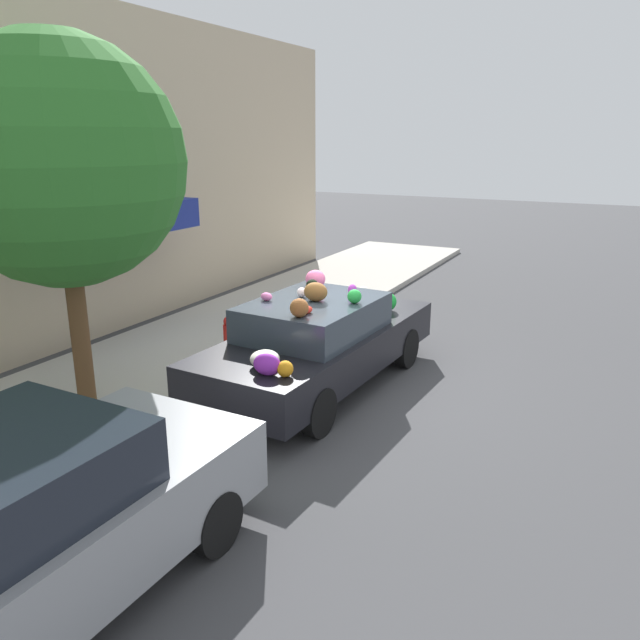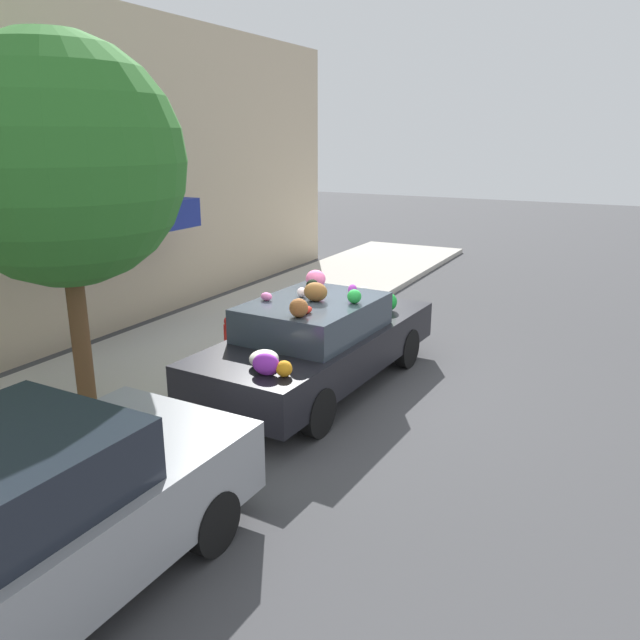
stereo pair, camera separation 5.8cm
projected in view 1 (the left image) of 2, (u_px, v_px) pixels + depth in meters
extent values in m
plane|color=#424244|center=(322.00, 386.00, 9.42)|extent=(60.00, 60.00, 0.00)
cube|color=#B2ADA3|center=(180.00, 355.00, 10.58)|extent=(24.00, 3.20, 0.13)
cube|color=#C6B293|center=(66.00, 176.00, 10.74)|extent=(18.00, 0.30, 5.94)
cube|color=navy|center=(120.00, 220.00, 11.17)|extent=(3.41, 0.90, 0.55)
cylinder|color=brown|center=(80.00, 330.00, 8.13)|extent=(0.24, 0.24, 2.14)
sphere|color=#2D7228|center=(60.00, 162.00, 7.52)|extent=(3.04, 3.04, 3.04)
cylinder|color=red|center=(230.00, 341.00, 10.21)|extent=(0.20, 0.20, 0.55)
sphere|color=red|center=(229.00, 321.00, 10.12)|extent=(0.18, 0.18, 0.18)
cube|color=black|center=(320.00, 348.00, 9.26)|extent=(4.65, 1.99, 0.58)
cube|color=#333D47|center=(314.00, 317.00, 8.96)|extent=(2.13, 1.65, 0.48)
cylinder|color=black|center=(321.00, 333.00, 10.90)|extent=(0.65, 0.21, 0.64)
cylinder|color=black|center=(406.00, 348.00, 10.13)|extent=(0.65, 0.21, 0.64)
cylinder|color=black|center=(218.00, 387.00, 8.55)|extent=(0.65, 0.21, 0.64)
cylinder|color=black|center=(319.00, 412.00, 7.78)|extent=(0.65, 0.21, 0.64)
sphere|color=white|center=(364.00, 293.00, 10.81)|extent=(0.30, 0.30, 0.23)
ellipsoid|color=white|center=(265.00, 359.00, 7.67)|extent=(0.46, 0.44, 0.21)
sphere|color=green|center=(354.00, 296.00, 8.72)|extent=(0.20, 0.20, 0.20)
ellipsoid|color=brown|center=(316.00, 292.00, 8.82)|extent=(0.30, 0.37, 0.27)
ellipsoid|color=#AD3CBB|center=(352.00, 290.00, 9.15)|extent=(0.18, 0.17, 0.17)
ellipsoid|color=pink|center=(266.00, 297.00, 8.87)|extent=(0.13, 0.18, 0.12)
ellipsoid|color=red|center=(307.00, 310.00, 8.22)|extent=(0.21, 0.16, 0.10)
ellipsoid|color=purple|center=(267.00, 364.00, 7.39)|extent=(0.25, 0.37, 0.27)
sphere|color=orange|center=(285.00, 369.00, 7.35)|extent=(0.24, 0.24, 0.20)
sphere|color=green|center=(387.00, 302.00, 10.11)|extent=(0.41, 0.41, 0.31)
sphere|color=white|center=(302.00, 292.00, 9.05)|extent=(0.20, 0.20, 0.14)
sphere|color=black|center=(312.00, 285.00, 9.37)|extent=(0.19, 0.19, 0.19)
ellipsoid|color=pink|center=(315.00, 279.00, 9.59)|extent=(0.34, 0.37, 0.28)
sphere|color=brown|center=(299.00, 308.00, 8.04)|extent=(0.35, 0.35, 0.25)
cube|color=gray|center=(31.00, 535.00, 4.86)|extent=(3.97, 1.91, 0.70)
cube|color=#1E232D|center=(1.00, 475.00, 4.55)|extent=(1.80, 1.65, 0.53)
cylinder|color=black|center=(83.00, 476.00, 6.37)|extent=(0.60, 0.19, 0.60)
cylinder|color=black|center=(216.00, 523.00, 5.60)|extent=(0.60, 0.19, 0.60)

